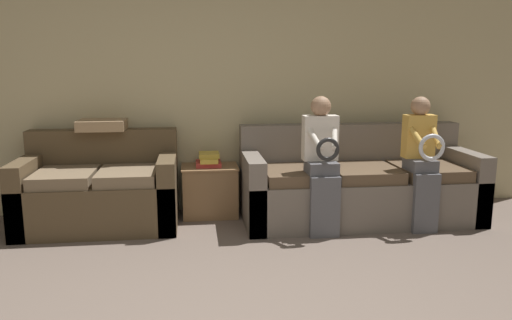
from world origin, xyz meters
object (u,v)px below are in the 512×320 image
throw_pillow (103,124)px  side_shelf (210,190)px  book_stack (209,160)px  couch_main (358,186)px  child_left_seated (322,159)px  couch_side (100,192)px  child_right_seated (422,157)px

throw_pillow → side_shelf: bearing=-5.9°
side_shelf → book_stack: size_ratio=1.80×
couch_main → child_left_seated: bearing=-141.7°
couch_side → book_stack: size_ratio=4.59×
couch_side → book_stack: (1.04, 0.20, 0.25)m
couch_side → side_shelf: couch_side is taller
child_right_seated → side_shelf: 2.08m
child_left_seated → child_right_seated: size_ratio=1.01×
child_left_seated → book_stack: (-0.99, 0.67, -0.11)m
child_right_seated → side_shelf: (-1.92, 0.66, -0.42)m
couch_main → side_shelf: couch_main is taller
child_left_seated → throw_pillow: child_left_seated is taller
couch_main → child_left_seated: child_left_seated is taller
couch_side → child_left_seated: child_left_seated is taller
child_right_seated → side_shelf: bearing=161.0°
book_stack → child_right_seated: bearing=-19.3°
couch_side → side_shelf: 1.06m
child_left_seated → child_right_seated: child_left_seated is taller
book_stack → child_left_seated: bearing=-34.1°
side_shelf → throw_pillow: bearing=174.1°
child_left_seated → couch_main: bearing=38.3°
couch_main → couch_side: couch_main is taller
side_shelf → book_stack: 0.31m
couch_side → child_right_seated: size_ratio=1.17×
couch_main → couch_side: bearing=177.8°
couch_side → book_stack: couch_side is taller
couch_side → throw_pillow: 0.68m
book_stack → side_shelf: bearing=-59.4°
couch_main → book_stack: 1.51m
couch_main → child_left_seated: size_ratio=1.84×
couch_main → side_shelf: bearing=168.8°
couch_main → throw_pillow: 2.59m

